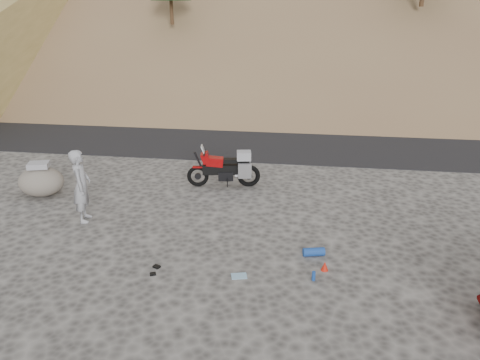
% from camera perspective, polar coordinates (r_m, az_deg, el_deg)
% --- Properties ---
extents(ground, '(140.00, 140.00, 0.00)m').
position_cam_1_polar(ground, '(11.40, -7.27, -6.43)').
color(ground, '#3C3A38').
rests_on(ground, ground).
extents(road, '(120.00, 7.00, 0.05)m').
position_cam_1_polar(road, '(19.66, -0.41, 5.46)').
color(road, black).
rests_on(road, ground).
extents(motorcycle, '(2.19, 0.84, 1.31)m').
position_cam_1_polar(motorcycle, '(13.95, -1.60, 1.39)').
color(motorcycle, black).
rests_on(motorcycle, ground).
extents(man, '(0.61, 0.77, 1.86)m').
position_cam_1_polar(man, '(12.60, -18.27, -4.62)').
color(man, '#95959B').
rests_on(man, ground).
extents(boulder, '(1.36, 1.19, 1.01)m').
position_cam_1_polar(boulder, '(14.48, -23.09, -0.08)').
color(boulder, '#625D54').
rests_on(boulder, ground).
extents(gear_blue_mat, '(0.50, 0.29, 0.19)m').
position_cam_1_polar(gear_blue_mat, '(10.44, 8.99, -8.65)').
color(gear_blue_mat, navy).
rests_on(gear_blue_mat, ground).
extents(gear_bottle, '(0.09, 0.09, 0.20)m').
position_cam_1_polar(gear_bottle, '(9.59, 8.97, -11.48)').
color(gear_bottle, navy).
rests_on(gear_bottle, ground).
extents(gear_funnel, '(0.19, 0.19, 0.20)m').
position_cam_1_polar(gear_funnel, '(9.95, 10.29, -10.29)').
color(gear_funnel, red).
rests_on(gear_funnel, ground).
extents(gear_glove_a, '(0.17, 0.15, 0.04)m').
position_cam_1_polar(gear_glove_a, '(10.08, -10.12, -10.36)').
color(gear_glove_a, black).
rests_on(gear_glove_a, ground).
extents(gear_glove_b, '(0.15, 0.13, 0.04)m').
position_cam_1_polar(gear_glove_b, '(9.85, -10.58, -11.20)').
color(gear_glove_b, black).
rests_on(gear_glove_b, ground).
extents(gear_blue_cloth, '(0.36, 0.30, 0.01)m').
position_cam_1_polar(gear_blue_cloth, '(9.65, -0.11, -11.62)').
color(gear_blue_cloth, '#80AAC6').
rests_on(gear_blue_cloth, ground).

